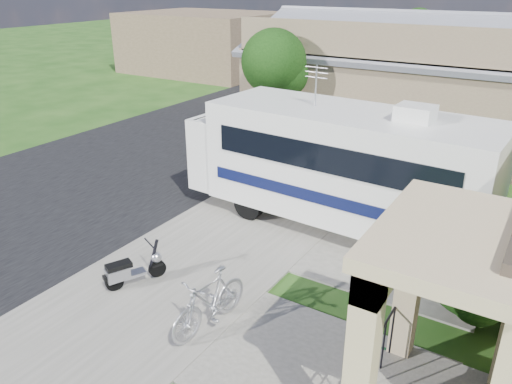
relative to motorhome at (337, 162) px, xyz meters
The scene contains 18 objects.
ground 4.78m from the motorhome, 100.89° to the right, with size 120.00×120.00×0.00m, color #194111.
street_slab 10.22m from the motorhome, 145.89° to the left, with size 9.00×80.00×0.02m, color black.
sidewalk_slab 6.19m from the motorhome, 108.02° to the left, with size 4.00×80.00×0.06m, color #636159.
driveway_slab 1.88m from the motorhome, 12.51° to the left, with size 7.00×6.00×0.05m, color #636159.
walk_slab 6.04m from the motorhome, 68.00° to the right, with size 4.00×3.00×0.05m, color #636159.
warehouse 9.65m from the motorhome, 94.98° to the left, with size 12.50×8.40×5.04m.
distant_bldg_far 25.09m from the motorhome, 135.31° to the left, with size 10.00×8.00×4.00m, color brown.
distant_bldg_near 33.61m from the motorhome, 118.11° to the left, with size 8.00×7.00×3.20m, color brown.
street_tree_a 6.69m from the motorhome, 134.00° to the left, with size 2.44×2.40×4.58m.
street_tree_b 15.47m from the motorhome, 107.15° to the left, with size 2.44×2.40×4.73m.
street_tree_c 24.16m from the motorhome, 100.84° to the left, with size 2.44×2.40×4.42m.
motorhome is the anchor object (origin of this frame).
shrub 4.77m from the motorhome, 32.19° to the right, with size 1.88×1.80×2.31m.
scooter 5.86m from the motorhome, 115.45° to the right, with size 0.78×1.31×0.92m.
bicycle 5.53m from the motorhome, 91.54° to the right, with size 0.55×1.94×1.17m, color #A6A6AD.
pickup_truck 10.52m from the motorhome, 128.86° to the left, with size 2.72×5.91×1.64m, color silver.
van 17.00m from the motorhome, 115.91° to the left, with size 2.39×5.87×1.70m, color silver.
garden_hose 5.66m from the motorhome, 56.72° to the right, with size 0.35×0.35×0.16m, color #156B2A.
Camera 1 is at (5.55, -7.15, 6.20)m, focal length 35.00 mm.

